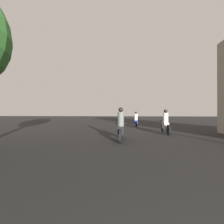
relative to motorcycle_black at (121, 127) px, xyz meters
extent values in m
cylinder|color=black|center=(0.00, 0.75, -0.34)|extent=(0.10, 0.66, 0.66)
cylinder|color=black|center=(0.00, -0.70, -0.34)|extent=(0.10, 0.66, 0.66)
cube|color=black|center=(0.00, 0.02, -0.14)|extent=(0.30, 0.78, 0.39)
cylinder|color=black|center=(0.00, 0.50, 0.16)|extent=(0.60, 0.04, 0.04)
cylinder|color=#4C514C|center=(0.00, -0.05, 0.41)|extent=(0.32, 0.32, 0.71)
sphere|color=black|center=(0.00, -0.05, 0.89)|extent=(0.24, 0.24, 0.24)
cylinder|color=black|center=(2.93, 3.51, -0.34)|extent=(0.10, 0.66, 0.66)
cylinder|color=black|center=(2.93, 2.04, -0.34)|extent=(0.10, 0.66, 0.66)
cube|color=#ADADB2|center=(2.93, 2.78, -0.13)|extent=(0.30, 0.71, 0.42)
cylinder|color=black|center=(2.93, 3.25, 0.18)|extent=(0.60, 0.04, 0.04)
cylinder|color=silver|center=(2.93, 2.70, 0.40)|extent=(0.32, 0.32, 0.64)
sphere|color=black|center=(2.93, 2.70, 0.84)|extent=(0.24, 0.24, 0.24)
cylinder|color=black|center=(1.31, 8.91, -0.38)|extent=(0.10, 0.57, 0.57)
cylinder|color=black|center=(1.31, 7.48, -0.38)|extent=(0.10, 0.57, 0.57)
cube|color=#1E389E|center=(1.31, 8.20, -0.20)|extent=(0.30, 0.74, 0.37)
cylinder|color=black|center=(1.31, 8.66, 0.08)|extent=(0.60, 0.04, 0.04)
cylinder|color=silver|center=(1.31, 8.12, 0.30)|extent=(0.32, 0.32, 0.63)
sphere|color=black|center=(1.31, 8.12, 0.74)|extent=(0.24, 0.24, 0.24)
camera|label=1|loc=(0.25, -7.63, 0.74)|focal=24.00mm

